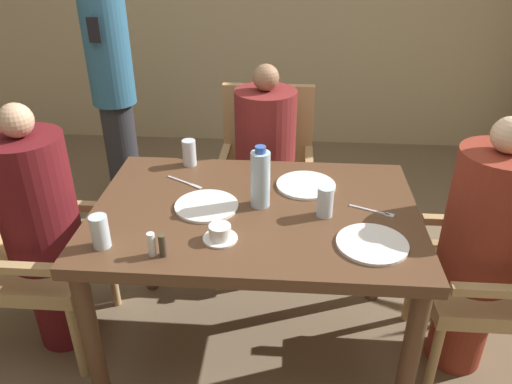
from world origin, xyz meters
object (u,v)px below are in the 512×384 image
(plate_main_left, at_px, (207,206))
(glass_tall_near, at_px, (189,153))
(chair_right_side, at_px, (512,267))
(glass_tall_mid, at_px, (325,202))
(plate_main_right, at_px, (372,244))
(teacup_with_saucer, at_px, (220,233))
(chair_far_side, at_px, (266,167))
(diner_in_far_chair, at_px, (265,167))
(diner_in_left_chair, at_px, (43,231))
(standing_host, at_px, (113,86))
(glass_tall_far, at_px, (100,232))
(chair_left_side, at_px, (15,245))
(water_bottle, at_px, (260,179))
(diner_in_right_chair, at_px, (480,249))
(plate_dessert_center, at_px, (306,185))

(plate_main_left, relative_size, glass_tall_near, 2.09)
(chair_right_side, height_order, glass_tall_mid, chair_right_side)
(plate_main_right, xyz_separation_m, teacup_with_saucer, (-0.55, -0.00, 0.02))
(chair_far_side, height_order, diner_in_far_chair, diner_in_far_chair)
(diner_in_left_chair, xyz_separation_m, standing_host, (-0.07, 1.24, 0.26))
(chair_right_side, distance_m, glass_tall_far, 1.64)
(standing_host, bearing_deg, plate_main_left, -57.77)
(chair_left_side, distance_m, diner_in_far_chair, 1.28)
(chair_far_side, distance_m, plate_main_left, 0.91)
(plate_main_right, relative_size, glass_tall_near, 2.09)
(water_bottle, bearing_deg, teacup_with_saucer, -116.59)
(teacup_with_saucer, bearing_deg, plate_main_right, 0.28)
(chair_right_side, distance_m, standing_host, 2.42)
(plate_main_right, bearing_deg, diner_in_right_chair, 25.27)
(teacup_with_saucer, relative_size, water_bottle, 0.49)
(glass_tall_far, bearing_deg, plate_main_left, 42.17)
(plate_main_right, distance_m, teacup_with_saucer, 0.55)
(teacup_with_saucer, bearing_deg, glass_tall_near, 110.55)
(standing_host, xyz_separation_m, glass_tall_near, (0.65, -0.87, -0.04))
(diner_in_left_chair, relative_size, diner_in_far_chair, 1.02)
(water_bottle, bearing_deg, chair_far_side, 91.28)
(chair_far_side, distance_m, plate_main_right, 1.19)
(chair_far_side, bearing_deg, diner_in_right_chair, -42.96)
(plate_main_right, xyz_separation_m, glass_tall_far, (-0.96, -0.08, 0.06))
(diner_in_far_chair, relative_size, chair_right_side, 1.20)
(chair_right_side, xyz_separation_m, glass_tall_far, (-1.59, -0.30, 0.30))
(chair_right_side, bearing_deg, diner_in_right_chair, 180.00)
(diner_in_left_chair, relative_size, water_bottle, 4.53)
(diner_in_right_chair, xyz_separation_m, plate_main_left, (-1.11, -0.01, 0.16))
(diner_in_left_chair, distance_m, water_bottle, 0.97)
(diner_in_right_chair, height_order, glass_tall_near, diner_in_right_chair)
(standing_host, distance_m, glass_tall_far, 1.62)
(diner_in_right_chair, relative_size, glass_tall_mid, 9.49)
(plate_dessert_center, bearing_deg, plate_main_right, -61.72)
(chair_far_side, bearing_deg, water_bottle, -88.72)
(water_bottle, xyz_separation_m, glass_tall_far, (-0.54, -0.33, -0.06))
(plate_main_left, xyz_separation_m, teacup_with_saucer, (0.09, -0.22, 0.02))
(diner_in_right_chair, bearing_deg, chair_right_side, 0.00)
(glass_tall_far, bearing_deg, diner_in_left_chair, 142.36)
(standing_host, relative_size, teacup_with_saucer, 12.52)
(diner_in_far_chair, distance_m, plate_main_left, 0.76)
(chair_right_side, bearing_deg, teacup_with_saucer, -168.95)
(plate_main_right, bearing_deg, glass_tall_mid, 129.96)
(diner_in_right_chair, xyz_separation_m, standing_host, (-1.90, 1.24, 0.26))
(diner_in_left_chair, height_order, standing_host, standing_host)
(plate_main_right, bearing_deg, plate_main_left, 160.84)
(diner_in_right_chair, height_order, plate_main_left, diner_in_right_chair)
(standing_host, bearing_deg, glass_tall_far, -73.38)
(plate_main_left, height_order, water_bottle, water_bottle)
(diner_in_left_chair, relative_size, chair_far_side, 1.22)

